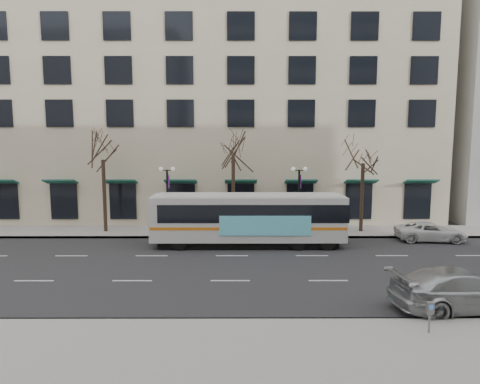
{
  "coord_description": "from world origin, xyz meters",
  "views": [
    {
      "loc": [
        0.45,
        -22.02,
        6.9
      ],
      "look_at": [
        0.51,
        2.36,
        4.0
      ],
      "focal_mm": 30.0,
      "sensor_mm": 36.0,
      "label": 1
    }
  ],
  "objects_px": {
    "tree_far_left": "(102,147)",
    "lamp_post_left": "(168,197)",
    "pay_station": "(430,311)",
    "silver_car": "(462,290)",
    "lamp_post_right": "(299,197)",
    "city_bus": "(249,218)",
    "tree_far_mid": "(233,144)",
    "white_pickup": "(431,232)",
    "tree_far_right": "(364,151)"
  },
  "relations": [
    {
      "from": "pay_station",
      "to": "tree_far_left",
      "type": "bearing_deg",
      "value": 135.28
    },
    {
      "from": "tree_far_right",
      "to": "tree_far_left",
      "type": "bearing_deg",
      "value": 180.0
    },
    {
      "from": "lamp_post_left",
      "to": "white_pickup",
      "type": "relative_size",
      "value": 1.08
    },
    {
      "from": "tree_far_mid",
      "to": "tree_far_right",
      "type": "relative_size",
      "value": 1.06
    },
    {
      "from": "silver_car",
      "to": "tree_far_mid",
      "type": "bearing_deg",
      "value": 26.9
    },
    {
      "from": "silver_car",
      "to": "white_pickup",
      "type": "distance_m",
      "value": 12.9
    },
    {
      "from": "lamp_post_right",
      "to": "city_bus",
      "type": "xyz_separation_m",
      "value": [
        -3.85,
        -3.33,
        -1.01
      ]
    },
    {
      "from": "silver_car",
      "to": "tree_far_right",
      "type": "bearing_deg",
      "value": -7.58
    },
    {
      "from": "tree_far_left",
      "to": "city_bus",
      "type": "height_order",
      "value": "tree_far_left"
    },
    {
      "from": "tree_far_mid",
      "to": "silver_car",
      "type": "xyz_separation_m",
      "value": [
        9.78,
        -14.71,
        -6.04
      ]
    },
    {
      "from": "tree_far_mid",
      "to": "lamp_post_left",
      "type": "xyz_separation_m",
      "value": [
        -4.99,
        -0.6,
        -3.96
      ]
    },
    {
      "from": "tree_far_right",
      "to": "lamp_post_left",
      "type": "xyz_separation_m",
      "value": [
        -14.99,
        -0.6,
        -3.48
      ]
    },
    {
      "from": "lamp_post_right",
      "to": "city_bus",
      "type": "relative_size",
      "value": 0.4
    },
    {
      "from": "tree_far_mid",
      "to": "city_bus",
      "type": "distance_m",
      "value": 6.44
    },
    {
      "from": "tree_far_mid",
      "to": "white_pickup",
      "type": "height_order",
      "value": "tree_far_mid"
    },
    {
      "from": "tree_far_left",
      "to": "tree_far_mid",
      "type": "height_order",
      "value": "tree_far_mid"
    },
    {
      "from": "pay_station",
      "to": "silver_car",
      "type": "bearing_deg",
      "value": 43.72
    },
    {
      "from": "city_bus",
      "to": "lamp_post_right",
      "type": "bearing_deg",
      "value": 40.84
    },
    {
      "from": "lamp_post_right",
      "to": "lamp_post_left",
      "type": "bearing_deg",
      "value": 180.0
    },
    {
      "from": "tree_far_right",
      "to": "lamp_post_right",
      "type": "bearing_deg",
      "value": -173.15
    },
    {
      "from": "tree_far_left",
      "to": "tree_far_right",
      "type": "relative_size",
      "value": 1.03
    },
    {
      "from": "city_bus",
      "to": "white_pickup",
      "type": "relative_size",
      "value": 2.7
    },
    {
      "from": "tree_far_left",
      "to": "white_pickup",
      "type": "distance_m",
      "value": 25.11
    },
    {
      "from": "tree_far_left",
      "to": "silver_car",
      "type": "relative_size",
      "value": 1.4
    },
    {
      "from": "lamp_post_right",
      "to": "white_pickup",
      "type": "height_order",
      "value": "lamp_post_right"
    },
    {
      "from": "tree_far_left",
      "to": "lamp_post_left",
      "type": "height_order",
      "value": "tree_far_left"
    },
    {
      "from": "lamp_post_left",
      "to": "lamp_post_right",
      "type": "relative_size",
      "value": 1.0
    },
    {
      "from": "white_pickup",
      "to": "city_bus",
      "type": "bearing_deg",
      "value": 100.43
    },
    {
      "from": "tree_far_left",
      "to": "white_pickup",
      "type": "xyz_separation_m",
      "value": [
        24.23,
        -2.6,
        -6.03
      ]
    },
    {
      "from": "lamp_post_right",
      "to": "pay_station",
      "type": "height_order",
      "value": "lamp_post_right"
    },
    {
      "from": "tree_far_left",
      "to": "white_pickup",
      "type": "relative_size",
      "value": 1.73
    },
    {
      "from": "lamp_post_left",
      "to": "white_pickup",
      "type": "xyz_separation_m",
      "value": [
        19.22,
        -2.0,
        -2.27
      ]
    },
    {
      "from": "tree_far_right",
      "to": "city_bus",
      "type": "distance_m",
      "value": 10.67
    },
    {
      "from": "city_bus",
      "to": "tree_far_mid",
      "type": "bearing_deg",
      "value": 106.41
    },
    {
      "from": "lamp_post_left",
      "to": "pay_station",
      "type": "relative_size",
      "value": 4.53
    },
    {
      "from": "tree_far_left",
      "to": "tree_far_right",
      "type": "distance_m",
      "value": 20.0
    },
    {
      "from": "tree_far_left",
      "to": "silver_car",
      "type": "bearing_deg",
      "value": -36.63
    },
    {
      "from": "tree_far_mid",
      "to": "white_pickup",
      "type": "xyz_separation_m",
      "value": [
        14.23,
        -2.6,
        -6.24
      ]
    },
    {
      "from": "tree_far_left",
      "to": "white_pickup",
      "type": "height_order",
      "value": "tree_far_left"
    },
    {
      "from": "city_bus",
      "to": "pay_station",
      "type": "distance_m",
      "value": 14.56
    },
    {
      "from": "tree_far_left",
      "to": "lamp_post_left",
      "type": "xyz_separation_m",
      "value": [
        5.01,
        -0.6,
        -3.75
      ]
    },
    {
      "from": "tree_far_left",
      "to": "silver_car",
      "type": "xyz_separation_m",
      "value": [
        19.78,
        -14.71,
        -5.83
      ]
    },
    {
      "from": "tree_far_left",
      "to": "lamp_post_left",
      "type": "bearing_deg",
      "value": -6.83
    },
    {
      "from": "tree_far_left",
      "to": "tree_far_mid",
      "type": "relative_size",
      "value": 0.98
    },
    {
      "from": "tree_far_left",
      "to": "lamp_post_right",
      "type": "relative_size",
      "value": 1.6
    },
    {
      "from": "lamp_post_left",
      "to": "white_pickup",
      "type": "distance_m",
      "value": 19.46
    },
    {
      "from": "tree_far_right",
      "to": "lamp_post_left",
      "type": "height_order",
      "value": "tree_far_right"
    },
    {
      "from": "lamp_post_left",
      "to": "lamp_post_right",
      "type": "xyz_separation_m",
      "value": [
        10.0,
        0.0,
        0.0
      ]
    },
    {
      "from": "silver_car",
      "to": "white_pickup",
      "type": "relative_size",
      "value": 1.24
    },
    {
      "from": "lamp_post_right",
      "to": "silver_car",
      "type": "distance_m",
      "value": 15.04
    }
  ]
}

